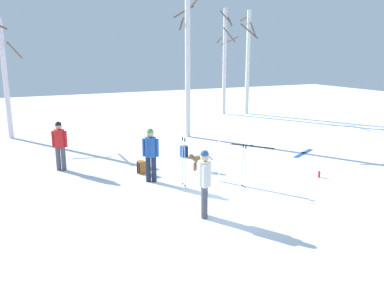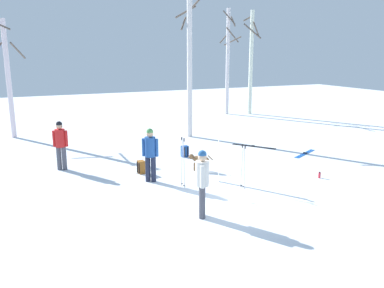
{
  "view_description": "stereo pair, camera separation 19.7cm",
  "coord_description": "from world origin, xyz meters",
  "px_view_note": "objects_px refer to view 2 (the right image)",
  "views": [
    {
      "loc": [
        -5.59,
        -9.14,
        4.04
      ],
      "look_at": [
        0.01,
        2.64,
        1.0
      ],
      "focal_mm": 37.39,
      "sensor_mm": 36.0,
      "label": 1
    },
    {
      "loc": [
        -5.41,
        -9.23,
        4.04
      ],
      "look_at": [
        0.01,
        2.64,
        1.0
      ],
      "focal_mm": 37.39,
      "sensor_mm": 36.0,
      "label": 2
    }
  ],
  "objects_px": {
    "dog": "(199,160)",
    "birch_tree_0": "(8,77)",
    "ski_poles_0": "(183,161)",
    "water_bottle_0": "(319,175)",
    "ski_pair_planted_0": "(219,152)",
    "birch_tree_1": "(190,62)",
    "birch_tree_2": "(228,60)",
    "birch_tree_3": "(251,61)",
    "person_1": "(150,152)",
    "backpack_1": "(185,151)",
    "ski_poles_1": "(243,165)",
    "person_0": "(60,142)",
    "ski_pair_lying_0": "(254,146)",
    "ski_pair_lying_1": "(305,154)",
    "backpack_0": "(142,167)",
    "person_2": "(202,179)"
  },
  "relations": [
    {
      "from": "ski_pair_planted_0",
      "to": "water_bottle_0",
      "type": "distance_m",
      "value": 3.43
    },
    {
      "from": "ski_pair_planted_0",
      "to": "birch_tree_0",
      "type": "height_order",
      "value": "birch_tree_0"
    },
    {
      "from": "ski_pair_planted_0",
      "to": "birch_tree_1",
      "type": "distance_m",
      "value": 7.36
    },
    {
      "from": "ski_pair_lying_0",
      "to": "person_0",
      "type": "bearing_deg",
      "value": -178.93
    },
    {
      "from": "ski_poles_1",
      "to": "birch_tree_1",
      "type": "relative_size",
      "value": 0.2
    },
    {
      "from": "backpack_1",
      "to": "birch_tree_0",
      "type": "distance_m",
      "value": 9.38
    },
    {
      "from": "ski_poles_1",
      "to": "birch_tree_2",
      "type": "relative_size",
      "value": 0.2
    },
    {
      "from": "water_bottle_0",
      "to": "dog",
      "type": "bearing_deg",
      "value": 143.32
    },
    {
      "from": "dog",
      "to": "birch_tree_1",
      "type": "xyz_separation_m",
      "value": [
        2.03,
        5.33,
        3.16
      ]
    },
    {
      "from": "dog",
      "to": "birch_tree_2",
      "type": "xyz_separation_m",
      "value": [
        7.19,
        10.83,
        3.12
      ]
    },
    {
      "from": "birch_tree_2",
      "to": "birch_tree_3",
      "type": "bearing_deg",
      "value": -23.0
    },
    {
      "from": "backpack_1",
      "to": "ski_poles_0",
      "type": "bearing_deg",
      "value": -114.26
    },
    {
      "from": "ski_pair_lying_1",
      "to": "birch_tree_2",
      "type": "distance_m",
      "value": 11.32
    },
    {
      "from": "dog",
      "to": "birch_tree_0",
      "type": "xyz_separation_m",
      "value": [
        -5.73,
        8.61,
        2.49
      ]
    },
    {
      "from": "ski_pair_lying_0",
      "to": "birch_tree_0",
      "type": "distance_m",
      "value": 11.72
    },
    {
      "from": "person_0",
      "to": "backpack_1",
      "type": "height_order",
      "value": "person_0"
    },
    {
      "from": "dog",
      "to": "ski_poles_0",
      "type": "relative_size",
      "value": 0.45
    },
    {
      "from": "ski_pair_lying_0",
      "to": "ski_poles_0",
      "type": "xyz_separation_m",
      "value": [
        -4.87,
        -3.57,
        0.81
      ]
    },
    {
      "from": "ski_poles_0",
      "to": "birch_tree_0",
      "type": "distance_m",
      "value": 11.13
    },
    {
      "from": "ski_poles_0",
      "to": "water_bottle_0",
      "type": "distance_m",
      "value": 4.57
    },
    {
      "from": "ski_pair_planted_0",
      "to": "ski_pair_lying_0",
      "type": "relative_size",
      "value": 1.14
    },
    {
      "from": "person_1",
      "to": "birch_tree_2",
      "type": "xyz_separation_m",
      "value": [
        9.11,
        11.27,
        2.52
      ]
    },
    {
      "from": "person_1",
      "to": "dog",
      "type": "xyz_separation_m",
      "value": [
        1.92,
        0.44,
        -0.59
      ]
    },
    {
      "from": "birch_tree_0",
      "to": "backpack_0",
      "type": "bearing_deg",
      "value": -64.76
    },
    {
      "from": "person_1",
      "to": "birch_tree_2",
      "type": "distance_m",
      "value": 14.71
    },
    {
      "from": "ski_pair_lying_1",
      "to": "backpack_0",
      "type": "distance_m",
      "value": 6.8
    },
    {
      "from": "person_1",
      "to": "birch_tree_3",
      "type": "height_order",
      "value": "birch_tree_3"
    },
    {
      "from": "dog",
      "to": "ski_pair_lying_0",
      "type": "distance_m",
      "value": 4.32
    },
    {
      "from": "water_bottle_0",
      "to": "birch_tree_1",
      "type": "bearing_deg",
      "value": 98.65
    },
    {
      "from": "ski_poles_0",
      "to": "water_bottle_0",
      "type": "relative_size",
      "value": 7.46
    },
    {
      "from": "birch_tree_1",
      "to": "birch_tree_0",
      "type": "bearing_deg",
      "value": 157.09
    },
    {
      "from": "person_0",
      "to": "ski_pair_lying_0",
      "type": "height_order",
      "value": "person_0"
    },
    {
      "from": "backpack_0",
      "to": "birch_tree_3",
      "type": "height_order",
      "value": "birch_tree_3"
    },
    {
      "from": "person_0",
      "to": "birch_tree_1",
      "type": "height_order",
      "value": "birch_tree_1"
    },
    {
      "from": "dog",
      "to": "backpack_0",
      "type": "height_order",
      "value": "dog"
    },
    {
      "from": "person_1",
      "to": "person_2",
      "type": "relative_size",
      "value": 1.0
    },
    {
      "from": "water_bottle_0",
      "to": "birch_tree_3",
      "type": "relative_size",
      "value": 0.03
    },
    {
      "from": "ski_pair_planted_0",
      "to": "ski_pair_lying_1",
      "type": "distance_m",
      "value": 5.15
    },
    {
      "from": "person_1",
      "to": "backpack_0",
      "type": "bearing_deg",
      "value": 90.2
    },
    {
      "from": "ski_poles_1",
      "to": "birch_tree_3",
      "type": "bearing_deg",
      "value": 56.7
    },
    {
      "from": "ski_poles_1",
      "to": "water_bottle_0",
      "type": "xyz_separation_m",
      "value": [
        2.81,
        -0.17,
        -0.63
      ]
    },
    {
      "from": "person_0",
      "to": "person_1",
      "type": "distance_m",
      "value": 3.48
    },
    {
      "from": "person_1",
      "to": "backpack_1",
      "type": "xyz_separation_m",
      "value": [
        2.19,
        2.35,
        -0.77
      ]
    },
    {
      "from": "person_0",
      "to": "birch_tree_0",
      "type": "relative_size",
      "value": 0.31
    },
    {
      "from": "person_0",
      "to": "person_1",
      "type": "relative_size",
      "value": 1.0
    },
    {
      "from": "ski_poles_1",
      "to": "birch_tree_1",
      "type": "bearing_deg",
      "value": 77.71
    },
    {
      "from": "backpack_1",
      "to": "person_0",
      "type": "bearing_deg",
      "value": 177.92
    },
    {
      "from": "birch_tree_1",
      "to": "person_0",
      "type": "bearing_deg",
      "value": -152.89
    },
    {
      "from": "person_0",
      "to": "ski_pair_lying_0",
      "type": "bearing_deg",
      "value": 1.07
    },
    {
      "from": "person_2",
      "to": "dog",
      "type": "relative_size",
      "value": 2.5
    }
  ]
}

